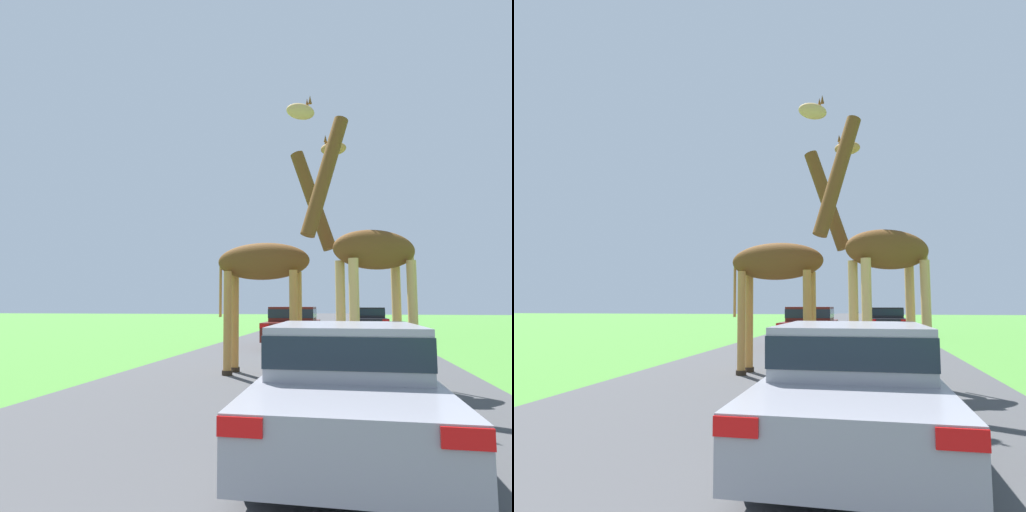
# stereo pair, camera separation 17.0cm
# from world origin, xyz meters

# --- Properties ---
(road) EXTENTS (7.76, 120.00, 0.00)m
(road) POSITION_xyz_m (0.00, 30.00, 0.00)
(road) COLOR #424244
(road) RESTS_ON ground
(giraffe_near_road) EXTENTS (2.98, 0.88, 5.27)m
(giraffe_near_road) POSITION_xyz_m (-0.47, 10.53, 2.45)
(giraffe_near_road) COLOR #B77F3D
(giraffe_near_road) RESTS_ON ground
(giraffe_companion) EXTENTS (2.55, 1.68, 5.41)m
(giraffe_companion) POSITION_xyz_m (1.57, 9.32, 2.46)
(giraffe_companion) COLOR tan
(giraffe_companion) RESTS_ON ground
(car_lead_maroon) EXTENTS (1.71, 4.53, 1.30)m
(car_lead_maroon) POSITION_xyz_m (1.13, 5.78, 0.70)
(car_lead_maroon) COLOR gray
(car_lead_maroon) RESTS_ON ground
(car_queue_right) EXTENTS (1.85, 4.25, 1.40)m
(car_queue_right) POSITION_xyz_m (-1.62, 27.61, 0.74)
(car_queue_right) COLOR #144C28
(car_queue_right) RESTS_ON ground
(car_queue_left) EXTENTS (1.78, 4.51, 1.46)m
(car_queue_left) POSITION_xyz_m (-0.74, 17.74, 0.78)
(car_queue_left) COLOR #561914
(car_queue_left) RESTS_ON ground
(car_far_ahead) EXTENTS (1.73, 4.36, 1.41)m
(car_far_ahead) POSITION_xyz_m (2.30, 24.40, 0.76)
(car_far_ahead) COLOR black
(car_far_ahead) RESTS_ON ground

